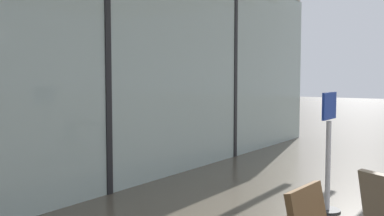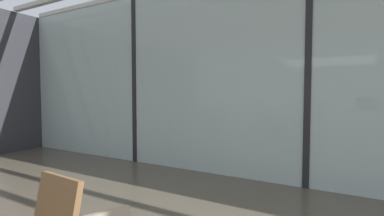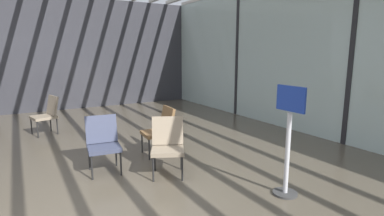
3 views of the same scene
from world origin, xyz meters
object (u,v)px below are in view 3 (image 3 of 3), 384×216
(lounge_chair_2, at_px, (161,128))
(info_sign, at_px, (288,145))
(lounge_chair_0, at_px, (168,142))
(lounge_chair_3, at_px, (103,141))
(lounge_chair_1, at_px, (47,113))

(lounge_chair_2, bearing_deg, info_sign, 21.77)
(lounge_chair_0, xyz_separation_m, lounge_chair_2, (-0.88, 0.29, 0.00))
(lounge_chair_3, bearing_deg, lounge_chair_2, 20.55)
(lounge_chair_2, bearing_deg, lounge_chair_1, -143.26)
(lounge_chair_2, height_order, lounge_chair_3, same)
(lounge_chair_1, relative_size, lounge_chair_2, 1.00)
(lounge_chair_1, height_order, lounge_chair_2, same)
(lounge_chair_1, height_order, lounge_chair_3, same)
(lounge_chair_2, xyz_separation_m, info_sign, (2.30, 0.73, 0.18))
(lounge_chair_0, relative_size, lounge_chair_1, 1.00)
(lounge_chair_1, distance_m, lounge_chair_3, 2.90)
(lounge_chair_0, relative_size, lounge_chair_2, 1.00)
(lounge_chair_1, relative_size, lounge_chair_3, 1.00)
(lounge_chair_0, bearing_deg, info_sign, -27.80)
(lounge_chair_1, bearing_deg, lounge_chair_3, -3.24)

